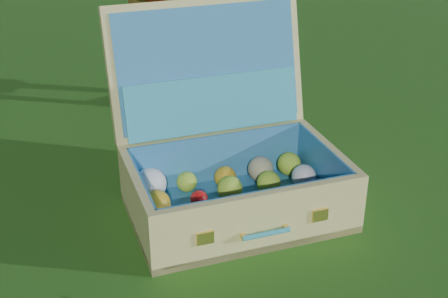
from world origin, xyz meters
TOP-DOWN VIEW (x-y plane):
  - ground at (0.00, 0.00)m, footprint 60.00×60.00m
  - suitcase at (0.04, 0.19)m, footprint 0.68×0.63m

SIDE VIEW (x-z plane):
  - ground at x=0.00m, z-range 0.00..0.00m
  - suitcase at x=0.04m, z-range -0.13..0.45m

